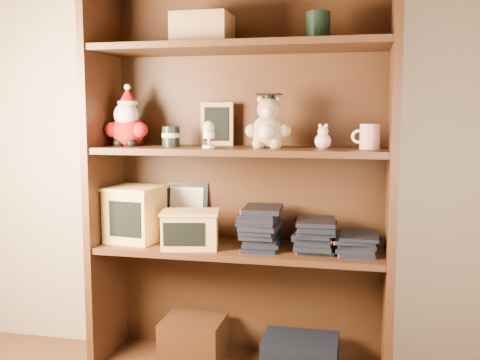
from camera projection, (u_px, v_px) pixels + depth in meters
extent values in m
cube|color=tan|center=(262.00, 74.00, 2.36)|extent=(3.00, 0.04, 2.50)
cube|color=#422412|center=(105.00, 181.00, 2.36)|extent=(0.03, 0.35, 1.60)
cube|color=#422412|center=(392.00, 189.00, 2.11)|extent=(0.03, 0.35, 1.60)
cube|color=#3D2210|center=(249.00, 180.00, 2.40)|extent=(1.20, 0.02, 1.60)
cube|color=#422412|center=(240.00, 48.00, 2.17)|extent=(1.14, 0.33, 0.02)
cube|color=#3D2210|center=(194.00, 339.00, 2.36)|extent=(0.25, 0.22, 0.18)
cube|color=black|center=(300.00, 354.00, 2.26)|extent=(0.30, 0.20, 0.14)
cube|color=#9E7547|center=(203.00, 30.00, 2.20)|extent=(0.22, 0.18, 0.12)
cylinder|color=black|center=(318.00, 27.00, 2.10)|extent=(0.09, 0.09, 0.11)
cube|color=#422412|center=(240.00, 249.00, 2.27)|extent=(1.14, 0.33, 0.02)
cube|color=#422412|center=(240.00, 151.00, 2.22)|extent=(1.14, 0.33, 0.02)
sphere|color=#A50F0F|center=(128.00, 131.00, 2.31)|extent=(0.13, 0.13, 0.13)
sphere|color=#A50F0F|center=(112.00, 130.00, 2.31)|extent=(0.06, 0.06, 0.06)
sphere|color=#A50F0F|center=(140.00, 130.00, 2.28)|extent=(0.06, 0.06, 0.06)
sphere|color=black|center=(119.00, 143.00, 2.29)|extent=(0.04, 0.04, 0.04)
sphere|color=black|center=(132.00, 143.00, 2.28)|extent=(0.04, 0.04, 0.04)
sphere|color=white|center=(126.00, 115.00, 2.29)|extent=(0.10, 0.10, 0.10)
sphere|color=#D8B293|center=(128.00, 109.00, 2.30)|extent=(0.07, 0.07, 0.07)
cone|color=#A50F0F|center=(127.00, 96.00, 2.30)|extent=(0.08, 0.08, 0.07)
sphere|color=white|center=(127.00, 87.00, 2.29)|extent=(0.03, 0.03, 0.03)
cylinder|color=white|center=(128.00, 103.00, 2.30)|extent=(0.08, 0.08, 0.01)
cylinder|color=black|center=(171.00, 137.00, 2.28)|extent=(0.07, 0.07, 0.08)
cylinder|color=beige|center=(171.00, 135.00, 2.28)|extent=(0.07, 0.07, 0.02)
cube|color=#9E7547|center=(217.00, 124.00, 2.35)|extent=(0.14, 0.02, 0.18)
cube|color=black|center=(216.00, 124.00, 2.34)|extent=(0.10, 0.01, 0.14)
cube|color=#9E7547|center=(219.00, 142.00, 2.38)|extent=(0.06, 0.06, 0.01)
cylinder|color=white|center=(209.00, 147.00, 2.17)|extent=(0.05, 0.05, 0.01)
cone|color=white|center=(209.00, 141.00, 2.17)|extent=(0.02, 0.02, 0.03)
cylinder|color=white|center=(209.00, 135.00, 2.16)|extent=(0.04, 0.04, 0.02)
ellipsoid|color=silver|center=(209.00, 128.00, 2.16)|extent=(0.04, 0.04, 0.05)
sphere|color=tan|center=(269.00, 132.00, 2.18)|extent=(0.13, 0.13, 0.13)
sphere|color=white|center=(266.00, 132.00, 2.13)|extent=(0.06, 0.06, 0.06)
sphere|color=tan|center=(252.00, 131.00, 2.18)|extent=(0.05, 0.05, 0.05)
sphere|color=tan|center=(284.00, 131.00, 2.15)|extent=(0.05, 0.05, 0.05)
sphere|color=tan|center=(258.00, 144.00, 2.16)|extent=(0.05, 0.05, 0.05)
sphere|color=tan|center=(276.00, 144.00, 2.15)|extent=(0.05, 0.05, 0.05)
sphere|color=tan|center=(269.00, 109.00, 2.17)|extent=(0.09, 0.09, 0.09)
sphere|color=white|center=(267.00, 112.00, 2.14)|extent=(0.04, 0.04, 0.04)
sphere|color=tan|center=(261.00, 100.00, 2.19)|extent=(0.03, 0.03, 0.03)
sphere|color=tan|center=(278.00, 99.00, 2.17)|extent=(0.03, 0.03, 0.03)
cylinder|color=black|center=(269.00, 97.00, 2.17)|extent=(0.04, 0.04, 0.02)
cube|color=black|center=(269.00, 94.00, 2.17)|extent=(0.09, 0.09, 0.01)
cylinder|color=#A50F0F|center=(279.00, 97.00, 2.14)|extent=(0.00, 0.04, 0.03)
sphere|color=beige|center=(323.00, 141.00, 2.14)|extent=(0.06, 0.06, 0.06)
sphere|color=beige|center=(323.00, 132.00, 2.14)|extent=(0.04, 0.04, 0.04)
sphere|color=beige|center=(320.00, 126.00, 2.14)|extent=(0.02, 0.02, 0.02)
sphere|color=beige|center=(326.00, 126.00, 2.13)|extent=(0.02, 0.02, 0.02)
cylinder|color=silver|center=(370.00, 137.00, 2.10)|extent=(0.08, 0.08, 0.09)
torus|color=white|center=(358.00, 136.00, 2.11)|extent=(0.05, 0.01, 0.05)
cube|color=black|center=(187.00, 209.00, 2.45)|extent=(0.19, 0.05, 0.23)
cube|color=beige|center=(186.00, 210.00, 2.44)|extent=(0.15, 0.03, 0.20)
cube|color=#DEB05B|center=(135.00, 215.00, 2.35)|extent=(0.22, 0.22, 0.22)
cube|color=black|center=(125.00, 219.00, 2.25)|extent=(0.14, 0.02, 0.14)
cube|color=#DEB05B|center=(135.00, 188.00, 2.34)|extent=(0.23, 0.23, 0.01)
cube|color=#DEB05B|center=(190.00, 230.00, 2.24)|extent=(0.24, 0.19, 0.14)
cube|color=black|center=(184.00, 234.00, 2.16)|extent=(0.16, 0.04, 0.09)
cube|color=#DEB05B|center=(190.00, 212.00, 2.23)|extent=(0.26, 0.21, 0.01)
cube|color=black|center=(261.00, 245.00, 2.24)|extent=(0.14, 0.20, 0.02)
cube|color=black|center=(261.00, 242.00, 2.24)|extent=(0.14, 0.20, 0.02)
cube|color=black|center=(261.00, 238.00, 2.24)|extent=(0.14, 0.20, 0.02)
cube|color=black|center=(261.00, 234.00, 2.24)|extent=(0.14, 0.20, 0.02)
cube|color=black|center=(261.00, 230.00, 2.24)|extent=(0.14, 0.20, 0.02)
cube|color=black|center=(261.00, 226.00, 2.24)|extent=(0.14, 0.20, 0.02)
cube|color=black|center=(261.00, 222.00, 2.23)|extent=(0.14, 0.20, 0.02)
cube|color=black|center=(261.00, 218.00, 2.23)|extent=(0.14, 0.20, 0.02)
cube|color=black|center=(261.00, 214.00, 2.23)|extent=(0.14, 0.20, 0.02)
cube|color=black|center=(261.00, 210.00, 2.23)|extent=(0.14, 0.20, 0.02)
cube|color=black|center=(317.00, 248.00, 2.20)|extent=(0.14, 0.20, 0.02)
cube|color=black|center=(317.00, 244.00, 2.19)|extent=(0.14, 0.20, 0.02)
cube|color=black|center=(317.00, 240.00, 2.19)|extent=(0.14, 0.20, 0.02)
cube|color=black|center=(317.00, 236.00, 2.19)|extent=(0.14, 0.20, 0.02)
cube|color=black|center=(317.00, 232.00, 2.19)|extent=(0.14, 0.20, 0.02)
cube|color=black|center=(317.00, 228.00, 2.19)|extent=(0.14, 0.20, 0.02)
cube|color=black|center=(317.00, 224.00, 2.18)|extent=(0.14, 0.20, 0.02)
cube|color=black|center=(317.00, 220.00, 2.18)|extent=(0.14, 0.20, 0.02)
cube|color=black|center=(356.00, 250.00, 2.16)|extent=(0.14, 0.20, 0.02)
cube|color=black|center=(356.00, 246.00, 2.16)|extent=(0.14, 0.20, 0.02)
cube|color=black|center=(356.00, 242.00, 2.16)|extent=(0.14, 0.20, 0.02)
cube|color=black|center=(356.00, 238.00, 2.16)|extent=(0.14, 0.20, 0.02)
cube|color=black|center=(356.00, 234.00, 2.16)|extent=(0.14, 0.20, 0.02)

